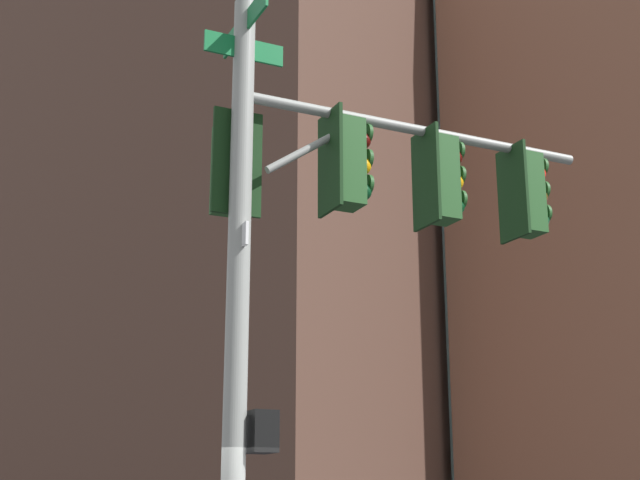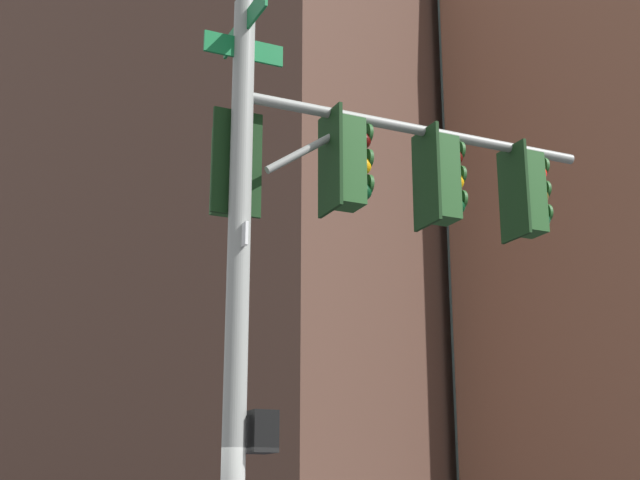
# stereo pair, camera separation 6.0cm
# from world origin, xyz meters

# --- Properties ---
(signal_pole_assembly) EXTENTS (3.87, 3.29, 7.23)m
(signal_pole_assembly) POSITION_xyz_m (-1.42, 0.53, 4.87)
(signal_pole_assembly) COLOR gray
(signal_pole_assembly) RESTS_ON ground_plane
(building_brick_nearside) EXTENTS (21.47, 18.44, 35.00)m
(building_brick_nearside) POSITION_xyz_m (-34.15, -20.92, 17.50)
(building_brick_nearside) COLOR #4C3328
(building_brick_nearside) RESTS_ON ground_plane
(building_glass_tower) EXTENTS (31.82, 29.51, 60.74)m
(building_glass_tower) POSITION_xyz_m (-57.10, -10.92, 30.37)
(building_glass_tower) COLOR #9EC6C1
(building_glass_tower) RESTS_ON ground_plane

